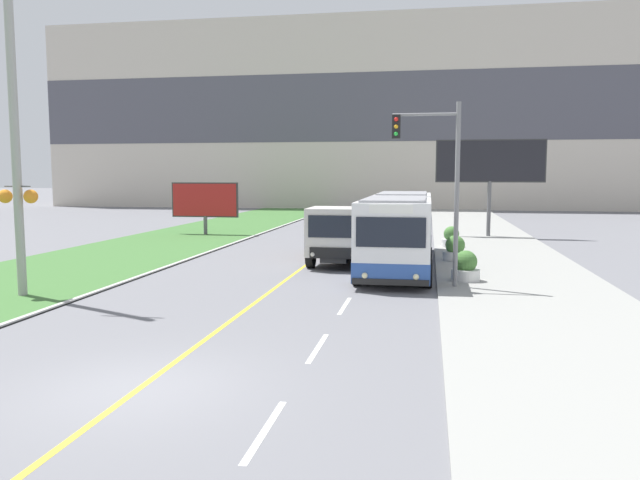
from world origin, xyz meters
TOP-DOWN VIEW (x-y plane):
  - ground_plane at (0.00, 0.00)m, footprint 300.00×300.00m
  - sidewalk_right at (8.50, 0.00)m, footprint 6.00×140.00m
  - lane_marking_centre at (0.41, 2.89)m, footprint 2.88×140.00m
  - apartment_block_background at (0.00, 63.04)m, footprint 80.00×8.04m
  - city_bus at (3.96, 16.17)m, footprint 2.73×12.54m
  - dump_truck at (1.43, 16.24)m, footprint 2.46×6.89m
  - utility_pole_near at (-7.68, 7.54)m, footprint 1.80×0.44m
  - traffic_light_mast at (5.47, 11.24)m, footprint 2.28×0.32m
  - billboard_large at (8.85, 29.44)m, footprint 6.58×0.24m
  - billboard_small at (-9.07, 28.09)m, footprint 4.42×0.24m
  - planter_round_near at (6.52, 12.49)m, footprint 1.02×1.02m
  - planter_round_second at (6.36, 17.86)m, footprint 1.08×1.08m
  - planter_round_third at (6.39, 23.23)m, footprint 1.01×1.01m

SIDE VIEW (x-z plane):
  - ground_plane at x=0.00m, z-range 0.00..0.00m
  - lane_marking_centre at x=0.41m, z-range 0.00..0.01m
  - sidewalk_right at x=8.50m, z-range 0.00..0.08m
  - planter_round_third at x=6.39m, z-range 0.01..1.09m
  - planter_round_near at x=6.52m, z-range 0.01..1.10m
  - planter_round_second at x=6.36m, z-range 0.00..1.12m
  - dump_truck at x=1.43m, z-range 0.01..2.53m
  - city_bus at x=3.96m, z-range 0.03..3.06m
  - billboard_small at x=-9.07m, z-range 0.51..3.88m
  - traffic_light_mast at x=5.47m, z-range 0.84..7.14m
  - billboard_large at x=8.85m, z-range 1.55..7.57m
  - utility_pole_near at x=-7.68m, z-range -0.37..11.51m
  - apartment_block_background at x=0.00m, z-range 0.00..21.43m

